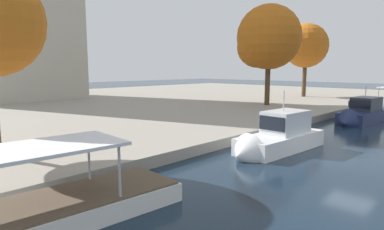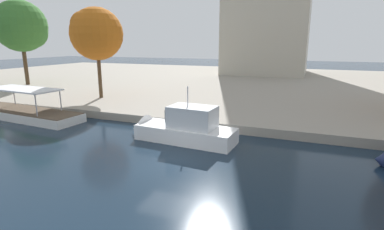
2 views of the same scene
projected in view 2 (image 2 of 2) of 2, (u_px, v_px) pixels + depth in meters
The scene contains 6 objects.
ground_plane at pixel (163, 164), 17.06m from camera, with size 220.00×220.00×0.00m, color #142333.
dock_promenade at pixel (261, 83), 48.35m from camera, with size 120.00×55.00×0.69m, color gray.
tour_boat_1 at pixel (18, 114), 27.90m from camera, with size 13.04×3.93×4.01m.
motor_yacht_2 at pixel (179, 130), 21.17m from camera, with size 8.13×2.94×4.70m.
tree_2 at pixel (21, 27), 42.91m from camera, with size 7.23×7.23×11.97m.
tree_3 at pixel (96, 33), 32.35m from camera, with size 5.64×5.64×9.79m.
Camera 2 is at (7.41, -14.20, 6.74)m, focal length 28.09 mm.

